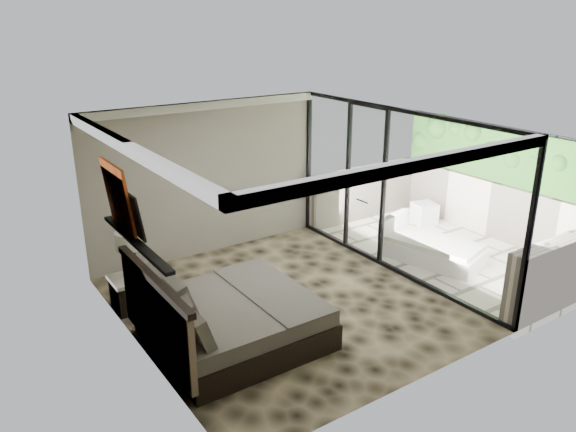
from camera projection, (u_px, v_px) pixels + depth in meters
floor at (284, 304)px, 8.64m from camera, size 5.00×5.00×0.00m
ceiling at (284, 124)px, 7.69m from camera, size 4.50×5.00×0.02m
back_wall at (207, 179)px, 10.10m from camera, size 4.50×0.02×2.80m
left_wall at (135, 253)px, 6.98m from camera, size 0.02×5.00×2.80m
glass_wall at (396, 193)px, 9.35m from camera, size 0.08×5.00×2.80m
terrace_slab at (448, 253)px, 10.64m from camera, size 3.00×5.00×0.12m
parapet_far at (497, 209)px, 11.15m from camera, size 0.30×5.00×1.10m
foliage_hedge at (505, 155)px, 10.77m from camera, size 0.36×4.60×1.10m
picture_ledge at (136, 242)px, 7.06m from camera, size 0.12×2.20×0.05m
bed at (227, 319)px, 7.52m from camera, size 2.18×2.11×1.21m
nightstand at (131, 292)px, 8.44m from camera, size 0.73×0.73×0.55m
table_lamp at (129, 248)px, 8.25m from camera, size 0.38×0.38×0.70m
abstract_canvas at (118, 196)px, 7.29m from camera, size 0.13×0.90×0.90m
framed_print at (134, 215)px, 7.05m from camera, size 0.11×0.50×0.60m
ottoman at (424, 213)px, 11.92m from camera, size 0.54×0.54×0.44m
lounger at (429, 249)px, 10.14m from camera, size 1.31×1.94×0.69m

